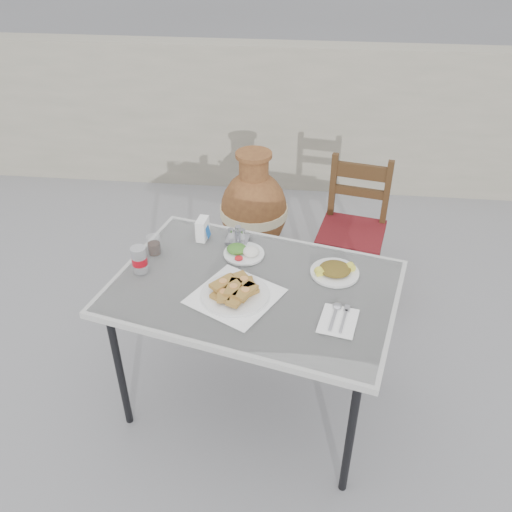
# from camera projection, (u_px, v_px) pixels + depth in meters

# --- Properties ---
(ground) EXTENTS (80.00, 80.00, 0.00)m
(ground) POSITION_uv_depth(u_px,v_px,m) (260.00, 402.00, 2.83)
(ground) COLOR slate
(ground) RESTS_ON ground
(cafe_table) EXTENTS (1.41, 1.11, 0.76)m
(cafe_table) POSITION_uv_depth(u_px,v_px,m) (254.00, 294.00, 2.44)
(cafe_table) COLOR black
(cafe_table) RESTS_ON ground
(pide_plate) EXTENTS (0.45, 0.45, 0.07)m
(pide_plate) POSITION_uv_depth(u_px,v_px,m) (235.00, 291.00, 2.32)
(pide_plate) COLOR white
(pide_plate) RESTS_ON cafe_table
(salad_rice_plate) EXTENTS (0.20, 0.20, 0.05)m
(salad_rice_plate) POSITION_uv_depth(u_px,v_px,m) (243.00, 252.00, 2.59)
(salad_rice_plate) COLOR white
(salad_rice_plate) RESTS_ON cafe_table
(salad_chopped_plate) EXTENTS (0.22, 0.22, 0.05)m
(salad_chopped_plate) POSITION_uv_depth(u_px,v_px,m) (335.00, 270.00, 2.46)
(salad_chopped_plate) COLOR white
(salad_chopped_plate) RESTS_ON cafe_table
(soda_can) EXTENTS (0.07, 0.07, 0.13)m
(soda_can) POSITION_uv_depth(u_px,v_px,m) (139.00, 260.00, 2.45)
(soda_can) COLOR silver
(soda_can) RESTS_ON cafe_table
(cola_glass) EXTENTS (0.07, 0.07, 0.09)m
(cola_glass) POSITION_uv_depth(u_px,v_px,m) (154.00, 246.00, 2.59)
(cola_glass) COLOR white
(cola_glass) RESTS_ON cafe_table
(napkin_holder) EXTENTS (0.07, 0.10, 0.11)m
(napkin_holder) POSITION_uv_depth(u_px,v_px,m) (203.00, 229.00, 2.69)
(napkin_holder) COLOR white
(napkin_holder) RESTS_ON cafe_table
(condiment_caddy) EXTENTS (0.12, 0.10, 0.08)m
(condiment_caddy) POSITION_uv_depth(u_px,v_px,m) (237.00, 236.00, 2.68)
(condiment_caddy) COLOR #ADACB3
(condiment_caddy) RESTS_ON cafe_table
(cutlery_napkin) EXTENTS (0.18, 0.22, 0.01)m
(cutlery_napkin) POSITION_uv_depth(u_px,v_px,m) (338.00, 318.00, 2.22)
(cutlery_napkin) COLOR white
(cutlery_napkin) RESTS_ON cafe_table
(chair) EXTENTS (0.46, 0.46, 0.88)m
(chair) POSITION_uv_depth(u_px,v_px,m) (353.00, 229.00, 3.37)
(chair) COLOR #311C0D
(chair) RESTS_ON ground
(terracotta_urn) EXTENTS (0.46, 0.46, 0.81)m
(terracotta_urn) POSITION_uv_depth(u_px,v_px,m) (254.00, 211.00, 3.71)
(terracotta_urn) COLOR brown
(terracotta_urn) RESTS_ON ground
(back_wall) EXTENTS (6.00, 0.25, 1.20)m
(back_wall) POSITION_uv_depth(u_px,v_px,m) (290.00, 119.00, 4.52)
(back_wall) COLOR #A09885
(back_wall) RESTS_ON ground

